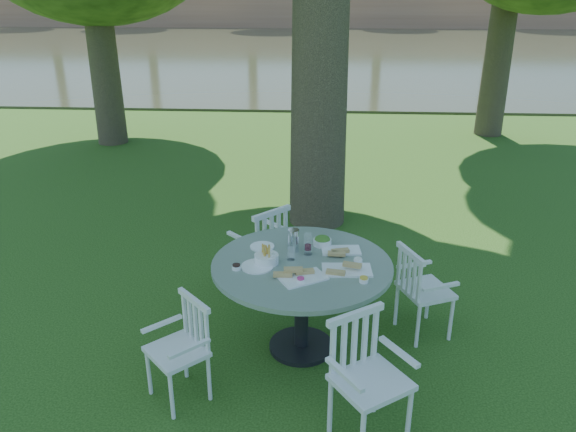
# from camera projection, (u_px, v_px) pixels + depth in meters

# --- Properties ---
(ground) EXTENTS (140.00, 140.00, 0.00)m
(ground) POSITION_uv_depth(u_px,v_px,m) (287.00, 301.00, 5.67)
(ground) COLOR #16380B
(ground) RESTS_ON ground
(table) EXTENTS (1.49, 1.49, 0.84)m
(table) POSITION_uv_depth(u_px,v_px,m) (302.00, 279.00, 4.68)
(table) COLOR black
(table) RESTS_ON ground
(chair_ne) EXTENTS (0.54, 0.55, 0.85)m
(chair_ne) POSITION_uv_depth(u_px,v_px,m) (418.00, 286.00, 4.95)
(chair_ne) COLOR silver
(chair_ne) RESTS_ON ground
(chair_nw) EXTENTS (0.64, 0.64, 0.93)m
(chair_nw) POSITION_uv_depth(u_px,v_px,m) (265.00, 243.00, 5.65)
(chair_nw) COLOR silver
(chair_nw) RESTS_ON ground
(chair_sw) EXTENTS (0.56, 0.56, 0.81)m
(chair_sw) POSITION_uv_depth(u_px,v_px,m) (185.00, 341.00, 4.23)
(chair_sw) COLOR silver
(chair_sw) RESTS_ON ground
(chair_se) EXTENTS (0.63, 0.62, 0.92)m
(chair_se) POSITION_uv_depth(u_px,v_px,m) (363.00, 367.00, 3.84)
(chair_se) COLOR silver
(chair_se) RESTS_ON ground
(tableware) EXTENTS (1.13, 0.89, 0.20)m
(tableware) POSITION_uv_depth(u_px,v_px,m) (298.00, 256.00, 4.65)
(tableware) COLOR white
(tableware) RESTS_ON table
(river) EXTENTS (100.00, 28.00, 0.12)m
(river) POSITION_uv_depth(u_px,v_px,m) (318.00, 51.00, 26.87)
(river) COLOR #30321D
(river) RESTS_ON ground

